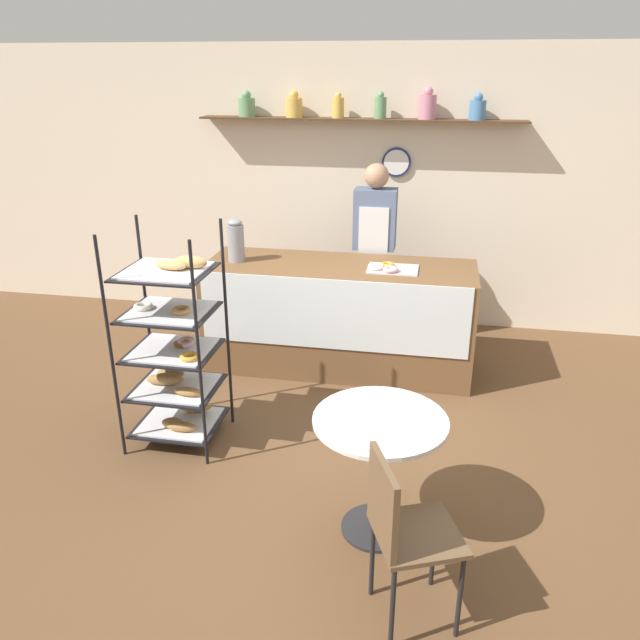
% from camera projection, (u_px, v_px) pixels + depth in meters
% --- Properties ---
extents(ground_plane, '(14.00, 14.00, 0.00)m').
position_uv_depth(ground_plane, '(307.00, 451.00, 4.35)').
color(ground_plane, brown).
extents(back_wall, '(10.00, 0.30, 2.70)m').
position_uv_depth(back_wall, '(360.00, 188.00, 6.18)').
color(back_wall, beige).
rests_on(back_wall, ground_plane).
extents(display_counter, '(2.28, 0.79, 0.93)m').
position_uv_depth(display_counter, '(339.00, 316.00, 5.42)').
color(display_counter, brown).
rests_on(display_counter, ground_plane).
extents(pastry_rack, '(0.62, 0.57, 1.55)m').
position_uv_depth(pastry_rack, '(174.00, 352.00, 4.25)').
color(pastry_rack, black).
rests_on(pastry_rack, ground_plane).
extents(person_worker, '(0.38, 0.23, 1.70)m').
position_uv_depth(person_worker, '(374.00, 248.00, 5.70)').
color(person_worker, '#282833').
rests_on(person_worker, ground_plane).
extents(cafe_table, '(0.73, 0.73, 0.74)m').
position_uv_depth(cafe_table, '(379.00, 447.00, 3.41)').
color(cafe_table, '#262628').
rests_on(cafe_table, ground_plane).
extents(cafe_chair, '(0.50, 0.50, 0.90)m').
position_uv_depth(cafe_chair, '(401.00, 524.00, 2.83)').
color(cafe_chair, black).
rests_on(cafe_chair, ground_plane).
extents(coffee_carafe, '(0.14, 0.14, 0.36)m').
position_uv_depth(coffee_carafe, '(236.00, 241.00, 5.30)').
color(coffee_carafe, gray).
rests_on(coffee_carafe, display_counter).
extents(donut_tray_counter, '(0.41, 0.30, 0.05)m').
position_uv_depth(donut_tray_counter, '(388.00, 268.00, 5.11)').
color(donut_tray_counter, silver).
rests_on(donut_tray_counter, display_counter).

